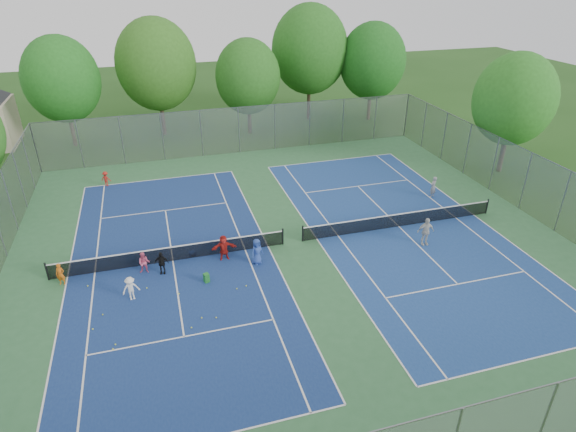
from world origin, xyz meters
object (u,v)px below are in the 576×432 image
(net_left, at_px, (172,254))
(ball_crate, at_px, (192,254))
(net_right, at_px, (400,220))
(instructor, at_px, (433,187))
(ball_hopper, at_px, (206,278))

(net_left, xyz_separation_m, ball_crate, (1.12, 0.24, -0.32))
(net_left, height_order, net_right, same)
(ball_crate, bearing_deg, instructor, 9.99)
(net_right, relative_size, instructor, 8.26)
(ball_crate, bearing_deg, net_right, -1.05)
(net_right, distance_m, instructor, 5.42)
(net_left, relative_size, instructor, 8.26)
(ball_hopper, xyz_separation_m, instructor, (16.77, 5.78, 0.52))
(ball_hopper, distance_m, instructor, 17.74)
(net_left, relative_size, ball_crate, 42.31)
(net_right, bearing_deg, ball_hopper, -168.58)
(net_left, xyz_separation_m, instructor, (18.31, 3.26, 0.32))
(net_right, bearing_deg, ball_crate, 178.95)
(net_left, relative_size, ball_hopper, 25.04)
(ball_crate, height_order, instructor, instructor)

